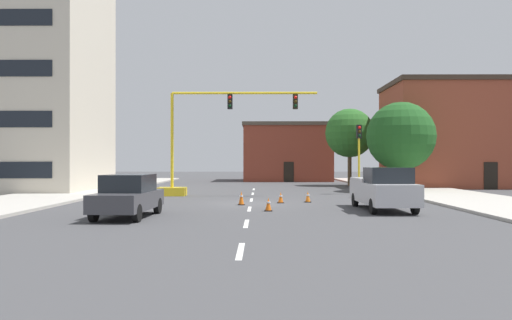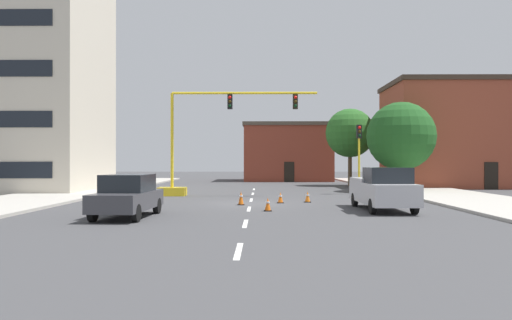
{
  "view_description": "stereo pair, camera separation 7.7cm",
  "coord_description": "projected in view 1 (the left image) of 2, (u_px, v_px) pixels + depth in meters",
  "views": [
    {
      "loc": [
        0.49,
        -26.55,
        2.28
      ],
      "look_at": [
        0.24,
        6.97,
        2.35
      ],
      "focal_mm": 34.81,
      "sensor_mm": 36.0,
      "label": 1
    },
    {
      "loc": [
        0.57,
        -26.55,
        2.28
      ],
      "look_at": [
        0.24,
        6.97,
        2.35
      ],
      "focal_mm": 34.81,
      "sensor_mm": 36.0,
      "label": 2
    }
  ],
  "objects": [
    {
      "name": "building_tall_left",
      "position": [
        13.0,
        57.0,
        38.05
      ],
      "size": [
        13.22,
        10.82,
        20.54
      ],
      "color": "beige",
      "rests_on": "ground_plane"
    },
    {
      "name": "ground_plane",
      "position": [
        251.0,
        204.0,
        26.55
      ],
      "size": [
        160.0,
        160.0,
        0.0
      ],
      "primitive_type": "plane",
      "color": "#424244"
    },
    {
      "name": "lane_stripe_seg_3",
      "position": [
        251.0,
        200.0,
        29.05
      ],
      "size": [
        0.16,
        2.4,
        0.01
      ],
      "primitive_type": "cube",
      "color": "silver",
      "rests_on": "ground_plane"
    },
    {
      "name": "traffic_cone_roadside_b",
      "position": [
        241.0,
        198.0,
        25.72
      ],
      "size": [
        0.36,
        0.36,
        0.73
      ],
      "color": "black",
      "rests_on": "ground_plane"
    },
    {
      "name": "sidewalk_left",
      "position": [
        71.0,
        193.0,
        34.65
      ],
      "size": [
        6.0,
        56.0,
        0.14
      ],
      "primitive_type": "cube",
      "color": "#B2ADA3",
      "rests_on": "ground_plane"
    },
    {
      "name": "lane_stripe_seg_4",
      "position": [
        253.0,
        194.0,
        34.55
      ],
      "size": [
        0.16,
        2.4,
        0.01
      ],
      "primitive_type": "cube",
      "color": "silver",
      "rests_on": "ground_plane"
    },
    {
      "name": "lane_stripe_seg_5",
      "position": [
        254.0,
        189.0,
        40.05
      ],
      "size": [
        0.16,
        2.4,
        0.01
      ],
      "primitive_type": "cube",
      "color": "silver",
      "rests_on": "ground_plane"
    },
    {
      "name": "traffic_cone_roadside_a",
      "position": [
        281.0,
        198.0,
        26.91
      ],
      "size": [
        0.36,
        0.36,
        0.6
      ],
      "color": "black",
      "rests_on": "ground_plane"
    },
    {
      "name": "pickup_truck_silver",
      "position": [
        383.0,
        189.0,
        22.99
      ],
      "size": [
        2.1,
        5.44,
        1.99
      ],
      "color": "#BCBCC1",
      "rests_on": "ground_plane"
    },
    {
      "name": "lane_stripe_seg_1",
      "position": [
        246.0,
        223.0,
        18.05
      ],
      "size": [
        0.16,
        2.4,
        0.01
      ],
      "primitive_type": "cube",
      "color": "silver",
      "rests_on": "ground_plane"
    },
    {
      "name": "traffic_signal_gantry",
      "position": [
        194.0,
        160.0,
        32.54
      ],
      "size": [
        10.43,
        1.2,
        6.83
      ],
      "color": "yellow",
      "rests_on": "ground_plane"
    },
    {
      "name": "lane_stripe_seg_0",
      "position": [
        240.0,
        251.0,
        12.55
      ],
      "size": [
        0.16,
        2.4,
        0.01
      ],
      "primitive_type": "cube",
      "color": "silver",
      "rests_on": "ground_plane"
    },
    {
      "name": "traffic_cone_roadside_d",
      "position": [
        268.0,
        204.0,
        22.56
      ],
      "size": [
        0.36,
        0.36,
        0.62
      ],
      "color": "black",
      "rests_on": "ground_plane"
    },
    {
      "name": "sidewalk_right",
      "position": [
        435.0,
        193.0,
        34.45
      ],
      "size": [
        6.0,
        56.0,
        0.14
      ],
      "primitive_type": "cube",
      "color": "#B2ADA3",
      "rests_on": "ground_plane"
    },
    {
      "name": "tree_right_mid",
      "position": [
        401.0,
        136.0,
        37.09
      ],
      "size": [
        5.11,
        5.11,
        6.71
      ],
      "color": "brown",
      "rests_on": "ground_plane"
    },
    {
      "name": "building_row_right",
      "position": [
        469.0,
        135.0,
        43.82
      ],
      "size": [
        14.25,
        8.5,
        9.22
      ],
      "color": "brown",
      "rests_on": "ground_plane"
    },
    {
      "name": "building_brick_center",
      "position": [
        287.0,
        152.0,
        58.2
      ],
      "size": [
        10.18,
        9.01,
        6.61
      ],
      "color": "brown",
      "rests_on": "ground_plane"
    },
    {
      "name": "traffic_cone_roadside_c",
      "position": [
        308.0,
        197.0,
        27.41
      ],
      "size": [
        0.36,
        0.36,
        0.61
      ],
      "color": "black",
      "rests_on": "ground_plane"
    },
    {
      "name": "sedan_dark_gray_near_left",
      "position": [
        128.0,
        195.0,
        20.05
      ],
      "size": [
        2.06,
        4.58,
        1.74
      ],
      "color": "#3D3D42",
      "rests_on": "ground_plane"
    },
    {
      "name": "lane_stripe_seg_2",
      "position": [
        249.0,
        209.0,
        23.55
      ],
      "size": [
        0.16,
        2.4,
        0.01
      ],
      "primitive_type": "cube",
      "color": "silver",
      "rests_on": "ground_plane"
    },
    {
      "name": "traffic_light_pole_right",
      "position": [
        359.0,
        143.0,
        34.35
      ],
      "size": [
        0.32,
        0.47,
        4.8
      ],
      "color": "yellow",
      "rests_on": "ground_plane"
    },
    {
      "name": "tree_right_far",
      "position": [
        350.0,
        133.0,
        45.9
      ],
      "size": [
        4.52,
        4.52,
        7.15
      ],
      "color": "brown",
      "rests_on": "ground_plane"
    }
  ]
}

